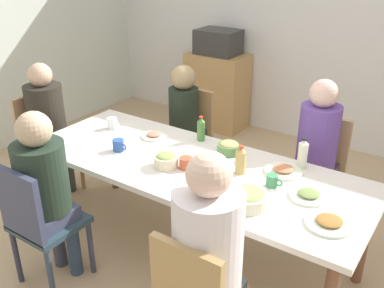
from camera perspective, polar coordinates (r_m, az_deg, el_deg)
The scene contains 28 objects.
ground_plane at distance 3.37m, azimuth 0.00°, elevation -13.58°, with size 6.55×6.55×0.00m, color tan.
wall_back at distance 4.95m, azimuth 16.91°, elevation 14.68°, with size 5.69×0.12×2.60m, color silver.
dining_table at distance 3.00m, azimuth 0.00°, elevation -3.76°, with size 2.42×0.91×0.72m.
person_0 at distance 2.14m, azimuth 2.16°, elevation -13.42°, with size 0.34×0.34×1.28m.
chair_1 at distance 4.08m, azimuth -18.75°, elevation 0.70°, with size 0.40×0.40×0.90m.
person_1 at distance 3.94m, azimuth -18.35°, elevation 3.20°, with size 0.31×0.31×1.20m.
chair_2 at distance 3.52m, azimuth 16.01°, elevation -2.91°, with size 0.40×0.40×0.90m.
person_2 at distance 3.35m, azimuth 15.94°, elevation -0.14°, with size 0.30×0.30×1.23m.
chair_3 at distance 4.00m, azimuth -0.41°, elevation 1.57°, with size 0.40×0.40×0.90m.
person_3 at distance 3.86m, azimuth -1.21°, elevation 3.53°, with size 0.30×0.30×1.15m.
chair_4 at distance 2.95m, azimuth -19.49°, elevation -9.32°, with size 0.40×0.40×0.90m.
person_4 at distance 2.88m, azimuth -18.72°, elevation -4.89°, with size 0.32×0.32×1.21m.
plate_0 at distance 3.38m, azimuth -4.96°, elevation 1.12°, with size 0.20×0.20×0.04m.
plate_1 at distance 2.69m, azimuth 14.97°, elevation -6.46°, with size 0.23×0.23×0.04m.
plate_2 at distance 2.48m, azimuth 17.46°, elevation -9.73°, with size 0.26×0.26×0.04m.
plate_3 at distance 2.93m, azimuth 11.85°, elevation -3.36°, with size 0.25×0.25×0.04m.
bowl_0 at distance 2.93m, azimuth -3.39°, elevation -2.08°, with size 0.17×0.17×0.10m.
bowl_1 at distance 2.53m, azimuth 7.22°, elevation -6.96°, with size 0.24×0.24×0.10m.
bowl_2 at distance 3.12m, azimuth 4.84°, elevation -0.44°, with size 0.17×0.17×0.09m.
cup_0 at distance 2.74m, azimuth 10.44°, elevation -4.75°, with size 0.11×0.07×0.08m.
cup_1 at distance 2.90m, azimuth -0.85°, elevation -2.49°, with size 0.12×0.09×0.08m.
cup_2 at distance 3.19m, azimuth -9.56°, elevation -0.16°, with size 0.12×0.08×0.09m.
cup_3 at distance 3.58m, azimuth -10.34°, elevation 2.68°, with size 0.12×0.08×0.09m.
bottle_0 at distance 2.98m, azimuth 14.25°, elevation -1.24°, with size 0.06×0.06×0.21m.
bottle_1 at distance 3.29m, azimuth 1.19°, elevation 1.95°, with size 0.06×0.06×0.19m.
bottle_2 at distance 2.84m, azimuth 6.36°, elevation -2.15°, with size 0.07×0.07×0.19m.
side_cabinet at distance 5.33m, azimuth 3.27°, elevation 6.94°, with size 0.70×0.44×0.90m, color tan.
microwave at distance 5.18m, azimuth 3.44°, elevation 13.16°, with size 0.48×0.36×0.28m, color #2E2D2A.
Camera 1 is at (1.48, -2.18, 2.10)m, focal length 40.88 mm.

